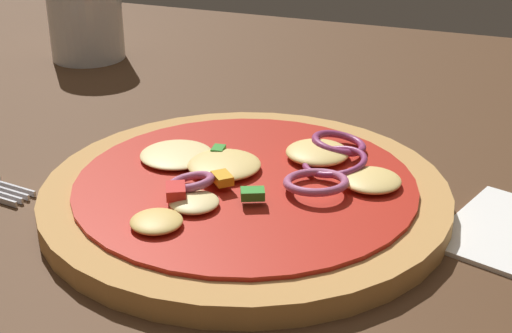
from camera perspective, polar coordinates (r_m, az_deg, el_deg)
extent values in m
cube|color=#4C301C|center=(0.50, -7.19, -5.43)|extent=(1.25, 1.03, 0.03)
cylinder|color=tan|center=(0.50, -0.80, -2.23)|extent=(0.27, 0.27, 0.01)
cylinder|color=red|center=(0.49, -0.81, -1.31)|extent=(0.22, 0.22, 0.00)
ellipsoid|color=#F4DB8E|center=(0.53, -5.97, 0.90)|extent=(0.05, 0.05, 0.01)
ellipsoid|color=#EFCC72|center=(0.49, 8.62, -1.01)|extent=(0.04, 0.04, 0.01)
ellipsoid|color=#EFCC72|center=(0.51, -2.40, 0.15)|extent=(0.05, 0.05, 0.01)
ellipsoid|color=#EFCC72|center=(0.53, 4.62, 1.07)|extent=(0.04, 0.04, 0.01)
ellipsoid|color=#E5BC60|center=(0.44, -7.46, -4.09)|extent=(0.03, 0.03, 0.01)
ellipsoid|color=#F4DB8E|center=(0.46, -4.66, -2.67)|extent=(0.03, 0.03, 0.01)
torus|color=#B25984|center=(0.48, 4.52, -1.17)|extent=(0.06, 0.06, 0.01)
torus|color=#B25984|center=(0.48, -4.87, -1.14)|extent=(0.04, 0.04, 0.01)
torus|color=#93386B|center=(0.54, 6.22, 1.76)|extent=(0.05, 0.05, 0.01)
torus|color=#93386B|center=(0.51, 5.91, 0.38)|extent=(0.06, 0.06, 0.01)
cube|color=#2D8C28|center=(0.46, -0.25, -2.06)|extent=(0.02, 0.02, 0.01)
cube|color=red|center=(0.47, -6.03, -1.83)|extent=(0.02, 0.02, 0.01)
cube|color=orange|center=(0.48, -2.54, -0.88)|extent=(0.02, 0.02, 0.01)
cube|color=#2D8C28|center=(0.52, -2.84, 1.23)|extent=(0.01, 0.01, 0.00)
cube|color=silver|center=(0.54, -18.44, -2.05)|extent=(0.04, 0.01, 0.00)
cube|color=silver|center=(0.54, -18.02, -1.81)|extent=(0.04, 0.01, 0.00)
cube|color=silver|center=(0.54, -17.61, -1.58)|extent=(0.04, 0.01, 0.00)
cylinder|color=silver|center=(0.81, -12.70, 11.38)|extent=(0.08, 0.08, 0.10)
cylinder|color=gold|center=(0.81, -12.60, 10.37)|extent=(0.07, 0.07, 0.07)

